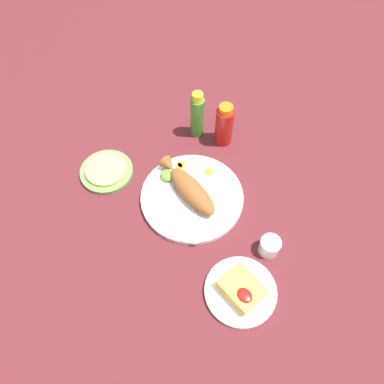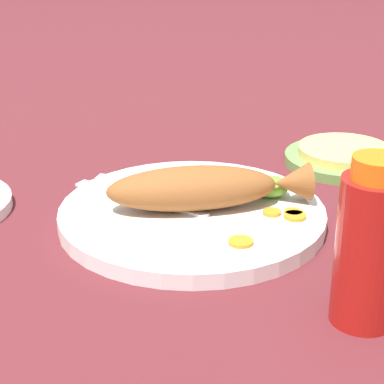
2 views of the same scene
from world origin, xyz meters
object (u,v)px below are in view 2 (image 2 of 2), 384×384
object	(u,v)px
main_plate	(192,215)
fork_far	(156,185)
fork_near	(131,196)
hot_sauce_bottle_red	(369,246)
tortilla_plate	(344,160)
fried_fish	(204,188)

from	to	relation	value
main_plate	fork_far	distance (m)	0.08
fork_near	hot_sauce_bottle_red	size ratio (longest dim) A/B	0.93
main_plate	fork_far	bearing A→B (deg)	-67.59
fork_far	tortilla_plate	xyz separation A→B (m)	(-0.28, -0.07, -0.01)
fork_near	hot_sauce_bottle_red	xyz separation A→B (m)	(-0.17, 0.27, 0.05)
hot_sauce_bottle_red	tortilla_plate	distance (m)	0.40
fried_fish	fork_far	size ratio (longest dim) A/B	1.43
main_plate	fork_near	world-z (taller)	fork_near
fork_near	hot_sauce_bottle_red	bearing A→B (deg)	166.19
main_plate	fork_near	distance (m)	0.08
fork_near	tortilla_plate	world-z (taller)	fork_near
main_plate	fork_far	xyz separation A→B (m)	(0.03, -0.07, 0.01)
fried_fish	hot_sauce_bottle_red	distance (m)	0.25
fork_far	main_plate	bearing A→B (deg)	142.46
main_plate	hot_sauce_bottle_red	world-z (taller)	hot_sauce_bottle_red
fork_far	hot_sauce_bottle_red	distance (m)	0.34
main_plate	hot_sauce_bottle_red	bearing A→B (deg)	115.31
fork_far	tortilla_plate	world-z (taller)	fork_far
fork_near	fork_far	distance (m)	0.05
main_plate	fork_near	xyz separation A→B (m)	(0.07, -0.04, 0.01)
main_plate	fork_near	size ratio (longest dim) A/B	2.14
fried_fish	fork_far	distance (m)	0.09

